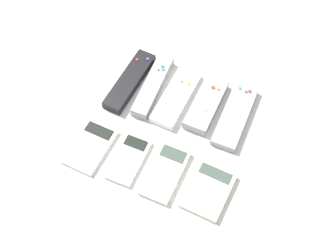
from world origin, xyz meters
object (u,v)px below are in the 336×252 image
(calculator_1, at_px, (128,159))
(remote_0, at_px, (130,81))
(calculator_2, at_px, (165,172))
(calculator_3, at_px, (208,190))
(remote_1, at_px, (153,86))
(remote_4, at_px, (235,116))
(calculator_0, at_px, (90,146))
(remote_2, at_px, (176,97))
(remote_3, at_px, (206,104))

(calculator_1, bearing_deg, remote_0, 114.37)
(calculator_2, distance_m, calculator_3, 0.10)
(remote_1, distance_m, calculator_1, 0.20)
(remote_0, distance_m, calculator_3, 0.34)
(remote_4, relative_size, calculator_2, 1.33)
(remote_4, height_order, calculator_0, remote_4)
(remote_4, bearing_deg, remote_1, 179.12)
(remote_1, bearing_deg, calculator_0, -109.55)
(calculator_0, bearing_deg, remote_2, 59.99)
(remote_0, distance_m, remote_2, 0.12)
(remote_0, height_order, remote_1, remote_1)
(calculator_1, bearing_deg, calculator_0, -177.02)
(remote_2, bearing_deg, calculator_1, -97.49)
(remote_0, height_order, remote_3, remote_3)
(calculator_2, bearing_deg, remote_1, 121.34)
(remote_1, xyz_separation_m, remote_2, (0.06, -0.01, -0.00))
(remote_0, distance_m, calculator_1, 0.21)
(calculator_0, bearing_deg, remote_4, 39.41)
(remote_2, distance_m, calculator_1, 0.20)
(calculator_1, height_order, calculator_3, calculator_3)
(remote_0, height_order, calculator_0, remote_0)
(calculator_0, bearing_deg, remote_0, 91.03)
(remote_2, relative_size, remote_3, 1.12)
(remote_0, distance_m, calculator_2, 0.26)
(remote_2, relative_size, remote_4, 0.96)
(remote_0, bearing_deg, remote_4, 5.23)
(remote_3, bearing_deg, calculator_0, -133.32)
(remote_3, distance_m, remote_4, 0.07)
(remote_0, height_order, remote_4, remote_0)
(remote_0, relative_size, remote_2, 1.08)
(remote_2, bearing_deg, calculator_0, -120.10)
(remote_2, bearing_deg, remote_1, 177.53)
(remote_0, distance_m, calculator_0, 0.20)
(calculator_0, bearing_deg, remote_3, 48.45)
(remote_2, bearing_deg, remote_3, 8.25)
(remote_1, height_order, calculator_1, remote_1)
(remote_1, xyz_separation_m, remote_4, (0.21, -0.00, -0.00))
(calculator_1, distance_m, calculator_2, 0.09)
(calculator_0, height_order, calculator_2, calculator_2)
(remote_4, height_order, calculator_3, remote_4)
(remote_3, bearing_deg, calculator_3, -67.15)
(calculator_3, bearing_deg, calculator_2, -177.90)
(remote_3, xyz_separation_m, calculator_1, (-0.11, -0.20, -0.01))
(remote_0, bearing_deg, calculator_3, -31.10)
(remote_0, relative_size, remote_4, 1.04)
(remote_0, bearing_deg, remote_1, 12.12)
(remote_0, relative_size, calculator_2, 1.37)
(remote_0, xyz_separation_m, remote_1, (0.06, 0.01, 0.00))
(remote_4, relative_size, calculator_0, 1.41)
(calculator_2, bearing_deg, remote_4, 65.48)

